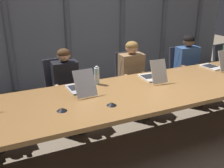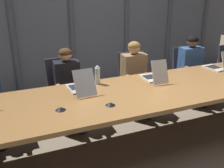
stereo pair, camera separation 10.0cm
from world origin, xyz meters
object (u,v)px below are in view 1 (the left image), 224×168
(office_chair_left_mid, at_px, (64,100))
(person_right_mid, at_px, (189,65))
(laptop_left_mid, at_px, (80,87))
(conference_mic_left_side, at_px, (112,104))
(person_center, at_px, (134,74))
(office_chair_right_mid, at_px, (183,80))
(water_bottle_primary, at_px, (97,76))
(laptop_right_mid, at_px, (215,65))
(person_left_mid, at_px, (67,85))
(conference_mic_middle, at_px, (62,109))
(laptop_center, at_px, (153,76))
(office_chair_center, at_px, (131,89))

(office_chair_left_mid, distance_m, person_right_mid, 2.25)
(laptop_left_mid, height_order, conference_mic_left_side, laptop_left_mid)
(person_center, relative_size, conference_mic_left_side, 10.65)
(person_center, relative_size, person_right_mid, 0.99)
(office_chair_right_mid, height_order, water_bottle_primary, water_bottle_primary)
(laptop_right_mid, distance_m, person_left_mid, 2.31)
(office_chair_left_mid, height_order, conference_mic_middle, office_chair_left_mid)
(laptop_center, bearing_deg, person_center, 0.68)
(laptop_left_mid, height_order, laptop_right_mid, laptop_right_mid)
(laptop_center, relative_size, laptop_right_mid, 1.00)
(person_center, height_order, water_bottle_primary, person_center)
(person_left_mid, height_order, conference_mic_middle, person_left_mid)
(laptop_right_mid, relative_size, person_right_mid, 0.39)
(laptop_right_mid, bearing_deg, office_chair_center, 52.07)
(office_chair_center, bearing_deg, conference_mic_left_side, -34.92)
(laptop_right_mid, distance_m, water_bottle_primary, 1.95)
(office_chair_right_mid, bearing_deg, person_center, -75.23)
(office_chair_left_mid, relative_size, office_chair_right_mid, 1.04)
(office_chair_center, relative_size, water_bottle_primary, 3.87)
(person_center, xyz_separation_m, person_right_mid, (1.12, 0.00, 0.01))
(office_chair_left_mid, xyz_separation_m, person_right_mid, (2.22, -0.16, 0.32))
(office_chair_left_mid, bearing_deg, laptop_left_mid, -3.39)
(laptop_left_mid, distance_m, water_bottle_primary, 0.32)
(person_right_mid, bearing_deg, conference_mic_left_side, -56.99)
(conference_mic_left_side, bearing_deg, laptop_center, 31.03)
(office_chair_center, relative_size, person_right_mid, 0.80)
(office_chair_right_mid, bearing_deg, laptop_center, -51.21)
(laptop_right_mid, height_order, office_chair_left_mid, laptop_right_mid)
(laptop_center, height_order, person_center, person_center)
(laptop_center, xyz_separation_m, person_left_mid, (-1.06, 0.56, -0.16))
(water_bottle_primary, xyz_separation_m, conference_mic_left_side, (-0.10, -0.68, -0.09))
(office_chair_left_mid, bearing_deg, office_chair_right_mid, 82.67)
(laptop_center, distance_m, person_right_mid, 1.28)
(laptop_center, distance_m, person_left_mid, 1.21)
(person_right_mid, relative_size, conference_mic_left_side, 10.75)
(laptop_center, xyz_separation_m, person_center, (0.02, 0.57, -0.15))
(laptop_left_mid, bearing_deg, office_chair_center, -59.72)
(laptop_right_mid, bearing_deg, laptop_center, 85.50)
(office_chair_left_mid, height_order, office_chair_right_mid, office_chair_left_mid)
(person_right_mid, xyz_separation_m, conference_mic_middle, (-2.52, -0.99, 0.10))
(office_chair_center, distance_m, conference_mic_middle, 1.90)
(laptop_left_mid, relative_size, person_center, 0.44)
(office_chair_right_mid, height_order, conference_mic_left_side, office_chair_right_mid)
(office_chair_right_mid, height_order, person_left_mid, person_left_mid)
(office_chair_center, height_order, water_bottle_primary, water_bottle_primary)
(laptop_center, height_order, person_left_mid, person_left_mid)
(person_left_mid, distance_m, person_center, 1.09)
(laptop_left_mid, distance_m, person_center, 1.20)
(laptop_center, height_order, office_chair_left_mid, laptop_center)
(office_chair_left_mid, relative_size, person_right_mid, 0.82)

